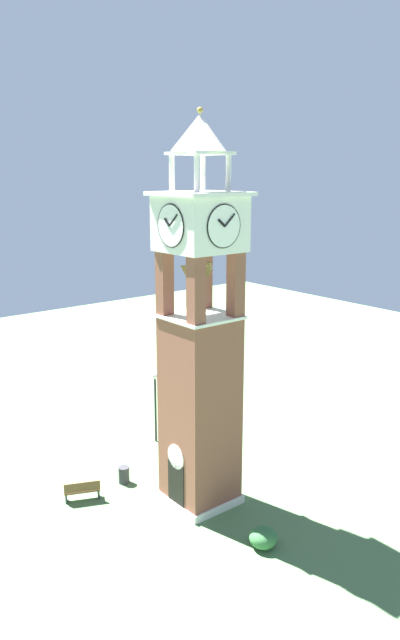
# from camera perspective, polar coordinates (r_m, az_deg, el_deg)

# --- Properties ---
(ground) EXTENTS (80.00, 80.00, 0.00)m
(ground) POSITION_cam_1_polar(r_m,az_deg,el_deg) (28.19, -0.00, -16.78)
(ground) COLOR #517547
(clock_tower) EXTENTS (3.25, 3.25, 16.83)m
(clock_tower) POSITION_cam_1_polar(r_m,az_deg,el_deg) (25.34, -0.00, -2.96)
(clock_tower) COLOR brown
(clock_tower) RESTS_ON ground
(park_bench) EXTENTS (1.05, 1.64, 0.95)m
(park_bench) POSITION_cam_1_polar(r_m,az_deg,el_deg) (28.42, -11.17, -15.66)
(park_bench) COLOR brown
(park_bench) RESTS_ON ground
(lamp_post) EXTENTS (0.36, 0.36, 3.97)m
(lamp_post) POSITION_cam_1_polar(r_m,az_deg,el_deg) (32.59, -4.29, -7.06)
(lamp_post) COLOR black
(lamp_post) RESTS_ON ground
(trash_bin) EXTENTS (0.52, 0.52, 0.80)m
(trash_bin) POSITION_cam_1_polar(r_m,az_deg,el_deg) (29.58, -7.26, -14.43)
(trash_bin) COLOR #2D2D33
(trash_bin) RESTS_ON ground
(shrub_near_entry) EXTENTS (1.12, 1.12, 0.84)m
(shrub_near_entry) POSITION_cam_1_polar(r_m,az_deg,el_deg) (25.13, 6.06, -19.93)
(shrub_near_entry) COLOR #336638
(shrub_near_entry) RESTS_ON ground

